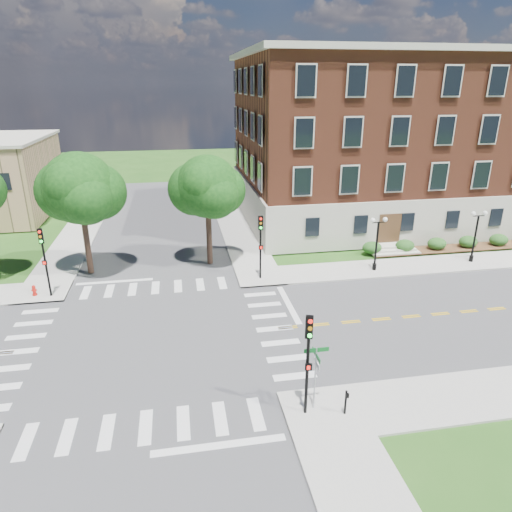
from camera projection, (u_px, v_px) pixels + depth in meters
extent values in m
plane|color=#204B15|center=(152.00, 340.00, 26.10)|extent=(160.00, 160.00, 0.00)
cube|color=#3D3D3F|center=(152.00, 340.00, 26.10)|extent=(90.00, 12.00, 0.01)
cube|color=#3D3D3F|center=(152.00, 340.00, 26.10)|extent=(12.00, 90.00, 0.01)
cube|color=#9E9B93|center=(445.00, 264.00, 36.95)|extent=(34.00, 3.50, 0.12)
cube|color=#9E9B93|center=(234.00, 221.00, 48.51)|extent=(3.50, 34.00, 0.12)
cube|color=#9E9B93|center=(82.00, 228.00, 45.99)|extent=(3.50, 34.00, 0.12)
cube|color=silver|center=(289.00, 304.00, 30.29)|extent=(0.40, 5.50, 0.00)
cube|color=#BAB7A4|center=(383.00, 197.00, 49.46)|extent=(30.00, 20.00, 4.20)
cube|color=brown|center=(391.00, 120.00, 46.61)|extent=(29.55, 19.70, 11.80)
cube|color=#BAB7A4|center=(398.00, 54.00, 44.43)|extent=(30.60, 20.60, 0.50)
cube|color=#472D19|center=(389.00, 229.00, 39.71)|extent=(2.00, 0.10, 2.80)
cylinder|color=black|center=(88.00, 248.00, 34.40)|extent=(0.44, 0.44, 3.96)
sphere|color=#0F370F|center=(79.00, 188.00, 32.76)|extent=(5.21, 5.21, 5.21)
cylinder|color=black|center=(209.00, 240.00, 36.24)|extent=(0.44, 0.44, 3.87)
sphere|color=#0F370F|center=(207.00, 186.00, 34.70)|extent=(4.81, 4.81, 4.81)
cylinder|color=black|center=(307.00, 376.00, 19.52)|extent=(0.14, 0.14, 3.80)
cube|color=black|center=(309.00, 327.00, 18.67)|extent=(0.37, 0.31, 1.00)
cylinder|color=red|center=(310.00, 321.00, 18.43)|extent=(0.19, 0.11, 0.18)
cylinder|color=orange|center=(310.00, 329.00, 18.55)|extent=(0.19, 0.11, 0.18)
cylinder|color=#19E533|center=(310.00, 336.00, 18.67)|extent=(0.19, 0.11, 0.18)
cube|color=black|center=(309.00, 367.00, 19.14)|extent=(0.32, 0.21, 0.30)
cylinder|color=black|center=(260.00, 254.00, 33.42)|extent=(0.14, 0.14, 3.80)
cube|color=black|center=(261.00, 223.00, 32.56)|extent=(0.35, 0.26, 1.00)
cylinder|color=red|center=(261.00, 219.00, 32.33)|extent=(0.19, 0.08, 0.18)
cylinder|color=orange|center=(261.00, 223.00, 32.45)|extent=(0.19, 0.08, 0.18)
cylinder|color=#19E533|center=(261.00, 228.00, 32.56)|extent=(0.19, 0.08, 0.18)
cube|color=black|center=(261.00, 247.00, 33.04)|extent=(0.31, 0.16, 0.30)
cylinder|color=black|center=(47.00, 270.00, 30.60)|extent=(0.14, 0.14, 3.80)
cube|color=black|center=(41.00, 236.00, 29.75)|extent=(0.36, 0.28, 1.00)
cylinder|color=red|center=(39.00, 232.00, 29.51)|extent=(0.19, 0.08, 0.18)
cylinder|color=orange|center=(40.00, 237.00, 29.63)|extent=(0.19, 0.08, 0.18)
cylinder|color=#19E533|center=(41.00, 241.00, 29.75)|extent=(0.19, 0.08, 0.18)
cube|color=black|center=(45.00, 263.00, 30.22)|extent=(0.32, 0.18, 0.30)
cylinder|color=black|center=(374.00, 267.00, 35.52)|extent=(0.32, 0.32, 0.50)
cylinder|color=black|center=(376.00, 247.00, 34.93)|extent=(0.16, 0.16, 3.80)
cube|color=black|center=(379.00, 222.00, 34.24)|extent=(1.00, 0.06, 0.06)
sphere|color=white|center=(373.00, 220.00, 34.08)|extent=(0.36, 0.36, 0.36)
sphere|color=white|center=(385.00, 219.00, 34.25)|extent=(0.36, 0.36, 0.36)
cylinder|color=black|center=(471.00, 258.00, 37.20)|extent=(0.32, 0.32, 0.50)
cylinder|color=black|center=(475.00, 239.00, 36.61)|extent=(0.16, 0.16, 3.80)
cube|color=black|center=(479.00, 216.00, 35.92)|extent=(1.00, 0.06, 0.06)
sphere|color=white|center=(473.00, 214.00, 35.76)|extent=(0.36, 0.36, 0.36)
sphere|color=white|center=(485.00, 213.00, 35.93)|extent=(0.36, 0.36, 0.36)
cylinder|color=gray|center=(315.00, 379.00, 19.94)|extent=(0.07, 0.07, 3.10)
cube|color=#0B5A1E|center=(317.00, 350.00, 19.43)|extent=(1.10, 0.03, 0.20)
cube|color=#0B5A1E|center=(316.00, 355.00, 19.52)|extent=(0.03, 1.10, 0.20)
cube|color=silver|center=(317.00, 364.00, 19.68)|extent=(0.03, 0.75, 0.25)
cylinder|color=black|center=(346.00, 402.00, 19.90)|extent=(0.10, 0.10, 1.20)
cube|color=black|center=(347.00, 396.00, 19.63)|extent=(0.14, 0.08, 0.22)
cylinder|color=red|center=(35.00, 295.00, 31.31)|extent=(0.32, 0.32, 0.10)
cylinder|color=red|center=(34.00, 291.00, 31.22)|extent=(0.22, 0.22, 0.60)
sphere|color=red|center=(33.00, 287.00, 31.10)|extent=(0.24, 0.24, 0.24)
cylinder|color=red|center=(34.00, 290.00, 31.19)|extent=(0.35, 0.12, 0.12)
cylinder|color=red|center=(34.00, 290.00, 31.19)|extent=(0.12, 0.35, 0.12)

